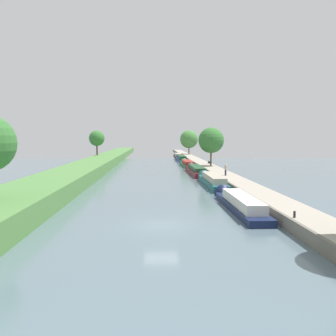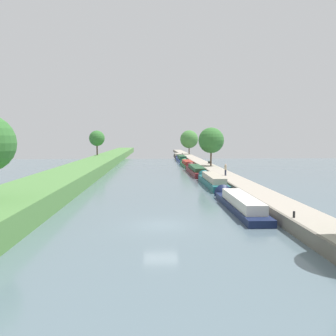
% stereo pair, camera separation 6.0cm
% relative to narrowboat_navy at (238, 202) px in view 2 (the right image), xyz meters
% --- Properties ---
extents(ground_plane, '(160.00, 160.00, 0.00)m').
position_rel_narrowboat_navy_xyz_m(ground_plane, '(-7.10, -5.77, -0.55)').
color(ground_plane, slate).
extents(right_towpath, '(3.09, 260.00, 0.90)m').
position_rel_narrowboat_navy_xyz_m(right_towpath, '(3.22, -5.77, -0.10)').
color(right_towpath, '#A89E8E').
rests_on(right_towpath, ground_plane).
extents(stone_quay, '(0.25, 260.00, 0.95)m').
position_rel_narrowboat_navy_xyz_m(stone_quay, '(1.55, -5.77, -0.08)').
color(stone_quay, '#6B665B').
rests_on(stone_quay, ground_plane).
extents(narrowboat_navy, '(2.03, 14.07, 2.07)m').
position_rel_narrowboat_navy_xyz_m(narrowboat_navy, '(0.00, 0.00, 0.00)').
color(narrowboat_navy, '#141E42').
rests_on(narrowboat_navy, ground_plane).
extents(narrowboat_teal, '(2.04, 14.50, 2.12)m').
position_rel_narrowboat_navy_xyz_m(narrowboat_teal, '(0.21, 15.50, 0.09)').
color(narrowboat_teal, '#195B60').
rests_on(narrowboat_teal, ground_plane).
extents(narrowboat_maroon, '(2.14, 16.76, 2.07)m').
position_rel_narrowboat_navy_xyz_m(narrowboat_maroon, '(-0.07, 31.01, 0.05)').
color(narrowboat_maroon, maroon).
rests_on(narrowboat_maroon, ground_plane).
extents(narrowboat_green, '(2.14, 14.27, 2.03)m').
position_rel_narrowboat_navy_xyz_m(narrowboat_green, '(-0.01, 47.60, -0.04)').
color(narrowboat_green, '#1E6033').
rests_on(narrowboat_green, ground_plane).
extents(narrowboat_blue, '(2.08, 14.89, 2.22)m').
position_rel_narrowboat_navy_xyz_m(narrowboat_blue, '(0.06, 63.56, 0.08)').
color(narrowboat_blue, '#283D93').
rests_on(narrowboat_blue, ground_plane).
extents(narrowboat_black, '(1.99, 12.47, 2.03)m').
position_rel_narrowboat_navy_xyz_m(narrowboat_black, '(0.13, 77.84, 0.04)').
color(narrowboat_black, black).
rests_on(narrowboat_black, ground_plane).
extents(tree_rightbank_midnear, '(4.92, 4.92, 7.36)m').
position_rel_narrowboat_navy_xyz_m(tree_rightbank_midnear, '(3.59, 36.57, 5.24)').
color(tree_rightbank_midnear, brown).
rests_on(tree_rightbank_midnear, right_towpath).
extents(tree_rightbank_midfar, '(5.84, 5.84, 7.76)m').
position_rel_narrowboat_navy_xyz_m(tree_rightbank_midfar, '(4.29, 84.17, 5.18)').
color(tree_rightbank_midfar, brown).
rests_on(tree_rightbank_midfar, right_towpath).
extents(tree_leftbank_upstream, '(3.90, 3.90, 6.24)m').
position_rel_narrowboat_navy_xyz_m(tree_leftbank_upstream, '(-21.66, 58.87, 5.57)').
color(tree_leftbank_upstream, '#4C3828').
rests_on(tree_leftbank_upstream, left_grassy_bank).
extents(person_walking, '(0.34, 0.34, 1.66)m').
position_rel_narrowboat_navy_xyz_m(person_walking, '(2.79, 19.01, 1.22)').
color(person_walking, '#282D42').
rests_on(person_walking, right_towpath).
extents(mooring_bollard_near, '(0.16, 0.16, 0.45)m').
position_rel_narrowboat_navy_xyz_m(mooring_bollard_near, '(1.97, -7.71, 0.57)').
color(mooring_bollard_near, black).
rests_on(mooring_bollard_near, right_towpath).
extents(mooring_bollard_far, '(0.16, 0.16, 0.45)m').
position_rel_narrowboat_navy_xyz_m(mooring_bollard_far, '(1.97, 82.99, 0.57)').
color(mooring_bollard_far, black).
rests_on(mooring_bollard_far, right_towpath).
extents(park_bench, '(0.44, 1.50, 0.47)m').
position_rel_narrowboat_navy_xyz_m(park_bench, '(4.31, 42.83, 0.70)').
color(park_bench, '#333338').
rests_on(park_bench, right_towpath).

